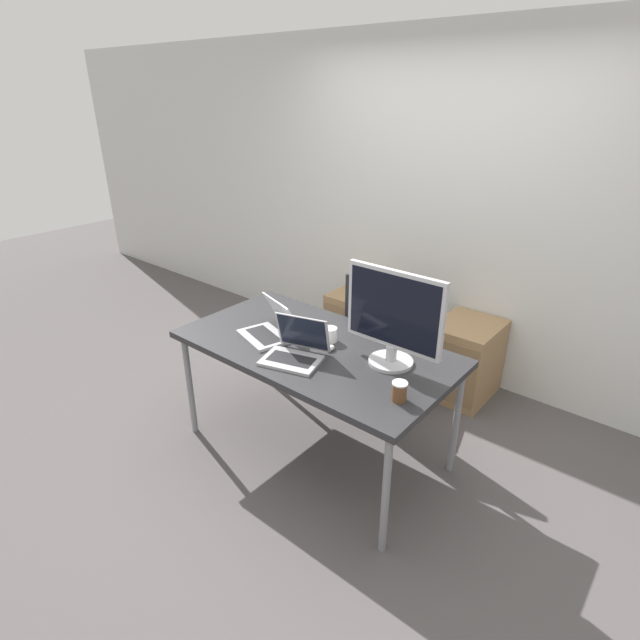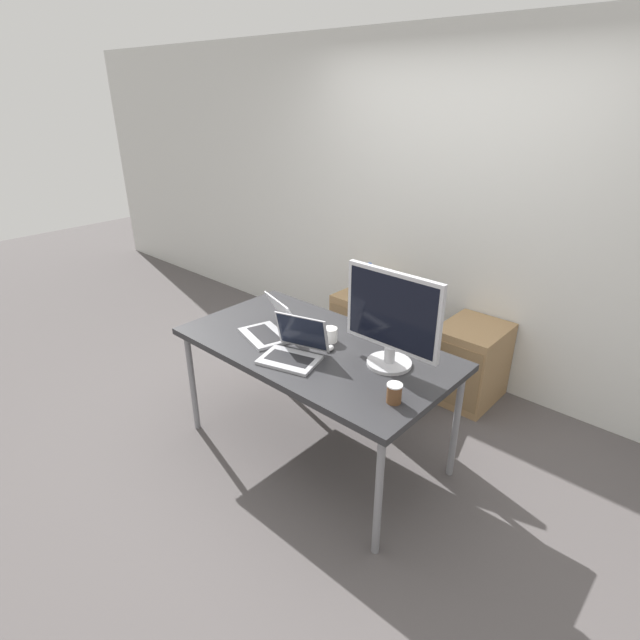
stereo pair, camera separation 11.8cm
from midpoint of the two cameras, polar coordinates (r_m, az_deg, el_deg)
The scene contains 13 objects.
ground_plane at distance 3.41m, azimuth 0.50°, elevation -14.51°, with size 14.00×14.00×0.00m, color #514C4C.
wall_back at distance 4.01m, azimuth 15.62°, elevation 11.56°, with size 10.00×0.05×2.60m.
desk at distance 3.00m, azimuth 0.55°, elevation -3.72°, with size 1.66×0.89×0.78m.
office_chair at distance 3.71m, azimuth 8.44°, elevation -4.12°, with size 0.58×0.62×1.04m.
cabinet_left at distance 4.36m, azimuth 6.16°, elevation -0.60°, with size 0.43×0.52×0.60m.
cabinet_right at distance 3.94m, azimuth 17.60°, elevation -4.67°, with size 0.43×0.52×0.60m.
water_bottle at distance 4.19m, azimuth 6.44°, elevation 4.64°, with size 0.07×0.07×0.27m.
laptop_left at distance 3.10m, azimuth -4.52°, elevation -0.85°, with size 0.37×0.41×0.22m.
laptop_right at distance 2.82m, azimuth -1.83°, elevation -3.49°, with size 0.37×0.36×0.24m.
monitor at distance 2.68m, azimuth 9.47°, elevation 0.05°, with size 0.58×0.25×0.54m.
mouse at distance 2.91m, azimuth 2.27°, elevation -3.26°, with size 0.04×0.06×0.03m.
coffee_cup_white at distance 3.00m, azimuth 2.28°, elevation -1.71°, with size 0.09×0.09×0.09m.
coffee_cup_brown at distance 2.47m, azimuth 9.84°, elevation -8.26°, with size 0.08×0.08×0.10m.
Camera 2 is at (1.79, -1.93, 2.17)m, focal length 28.00 mm.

